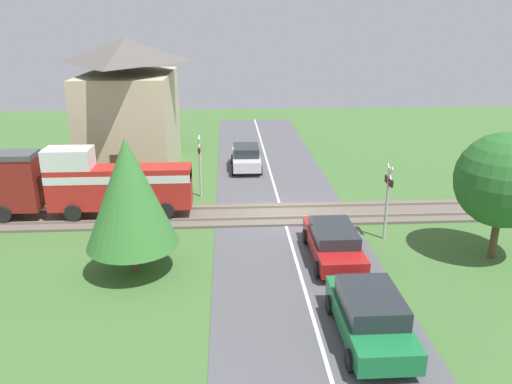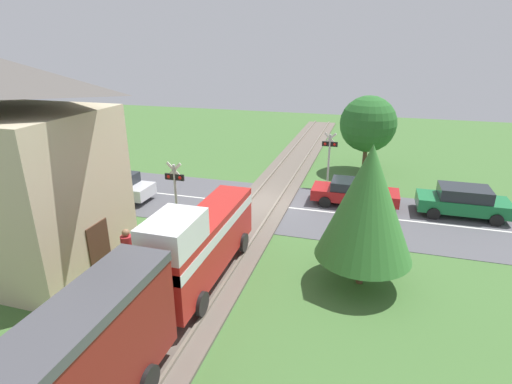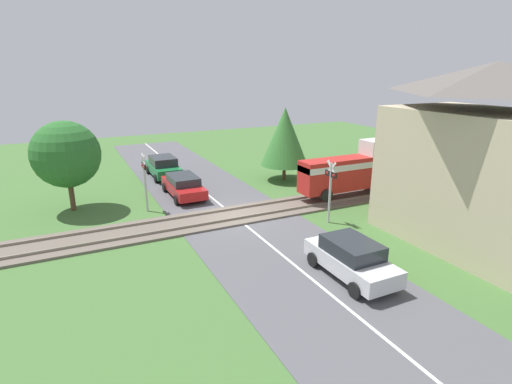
{
  "view_description": "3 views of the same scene",
  "coord_description": "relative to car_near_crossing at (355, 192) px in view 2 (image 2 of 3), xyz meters",
  "views": [
    {
      "loc": [
        -21.99,
        2.56,
        8.83
      ],
      "look_at": [
        0.0,
        1.28,
        1.2
      ],
      "focal_mm": 35.0,
      "sensor_mm": 36.0,
      "label": 1
    },
    {
      "loc": [
        -5.14,
        18.84,
        8.04
      ],
      "look_at": [
        0.0,
        1.28,
        1.2
      ],
      "focal_mm": 28.0,
      "sensor_mm": 36.0,
      "label": 2
    },
    {
      "loc": [
        18.48,
        -7.71,
        7.58
      ],
      "look_at": [
        0.0,
        1.28,
        1.2
      ],
      "focal_mm": 28.0,
      "sensor_mm": 36.0,
      "label": 3
    }
  ],
  "objects": [
    {
      "name": "ground_plane",
      "position": [
        4.62,
        1.44,
        -0.72
      ],
      "size": [
        60.0,
        60.0,
        0.0
      ],
      "primitive_type": "plane",
      "color": "#426B33"
    },
    {
      "name": "road_surface",
      "position": [
        4.62,
        1.44,
        -0.71
      ],
      "size": [
        48.0,
        6.4,
        0.02
      ],
      "color": "#515156",
      "rests_on": "ground_plane"
    },
    {
      "name": "track_bed",
      "position": [
        4.62,
        1.44,
        -0.65
      ],
      "size": [
        2.8,
        48.0,
        0.24
      ],
      "color": "#665B51",
      "rests_on": "ground_plane"
    },
    {
      "name": "car_near_crossing",
      "position": [
        0.0,
        0.0,
        0.0
      ],
      "size": [
        4.44,
        1.87,
        1.33
      ],
      "color": "#A81919",
      "rests_on": "ground_plane"
    },
    {
      "name": "car_far_side",
      "position": [
        12.48,
        2.88,
        0.06
      ],
      "size": [
        3.94,
        1.83,
        1.48
      ],
      "color": "silver",
      "rests_on": "ground_plane"
    },
    {
      "name": "car_behind_queue",
      "position": [
        -5.16,
        -0.0,
        0.07
      ],
      "size": [
        4.21,
        1.93,
        1.5
      ],
      "color": "#197038",
      "rests_on": "ground_plane"
    },
    {
      "name": "crossing_signal_west_approach",
      "position": [
        1.72,
        -2.57,
        1.36
      ],
      "size": [
        0.9,
        0.18,
        3.25
      ],
      "color": "#B7B7B7",
      "rests_on": "ground_plane"
    },
    {
      "name": "crossing_signal_east_approach",
      "position": [
        7.53,
        5.45,
        1.36
      ],
      "size": [
        0.9,
        0.18,
        3.25
      ],
      "color": "#B7B7B7",
      "rests_on": "ground_plane"
    },
    {
      "name": "pedestrian_by_station",
      "position": [
        7.62,
        9.19,
        0.09
      ],
      "size": [
        0.44,
        0.44,
        1.78
      ],
      "color": "#B2282D",
      "rests_on": "ground_plane"
    },
    {
      "name": "tree_roadside_hedge",
      "position": [
        -0.63,
        7.49,
        2.37
      ],
      "size": [
        3.31,
        3.31,
        5.08
      ],
      "color": "brown",
      "rests_on": "ground_plane"
    },
    {
      "name": "tree_beyond_track",
      "position": [
        -0.26,
        -6.25,
        2.45
      ],
      "size": [
        3.6,
        3.6,
        4.97
      ],
      "color": "brown",
      "rests_on": "ground_plane"
    }
  ]
}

